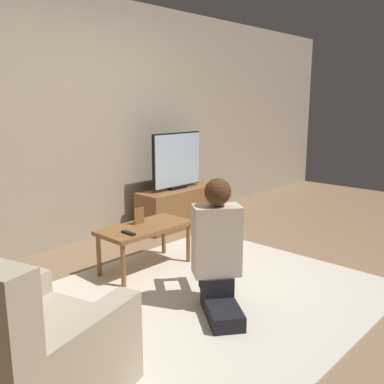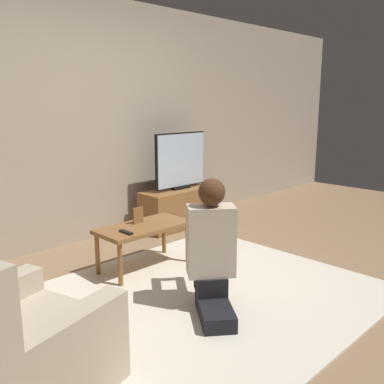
{
  "view_description": "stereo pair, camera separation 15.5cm",
  "coord_description": "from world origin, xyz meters",
  "px_view_note": "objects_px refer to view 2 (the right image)",
  "views": [
    {
      "loc": [
        -2.42,
        -2.04,
        1.51
      ],
      "look_at": [
        0.51,
        0.7,
        0.65
      ],
      "focal_mm": 40.0,
      "sensor_mm": 36.0,
      "label": 1
    },
    {
      "loc": [
        -2.32,
        -2.15,
        1.51
      ],
      "look_at": [
        0.51,
        0.7,
        0.65
      ],
      "focal_mm": 40.0,
      "sensor_mm": 36.0,
      "label": 2
    }
  ],
  "objects_px": {
    "tv": "(180,161)",
    "coffee_table": "(144,231)",
    "armchair": "(9,354)",
    "person_kneeling": "(211,247)"
  },
  "relations": [
    {
      "from": "armchair",
      "to": "tv",
      "type": "bearing_deg",
      "value": -74.13
    },
    {
      "from": "tv",
      "to": "coffee_table",
      "type": "bearing_deg",
      "value": -146.73
    },
    {
      "from": "tv",
      "to": "person_kneeling",
      "type": "relative_size",
      "value": 0.79
    },
    {
      "from": "coffee_table",
      "to": "person_kneeling",
      "type": "bearing_deg",
      "value": -97.93
    },
    {
      "from": "coffee_table",
      "to": "person_kneeling",
      "type": "distance_m",
      "value": 0.96
    },
    {
      "from": "tv",
      "to": "coffee_table",
      "type": "height_order",
      "value": "tv"
    },
    {
      "from": "armchair",
      "to": "person_kneeling",
      "type": "bearing_deg",
      "value": -106.46
    },
    {
      "from": "tv",
      "to": "coffee_table",
      "type": "relative_size",
      "value": 0.9
    },
    {
      "from": "tv",
      "to": "coffee_table",
      "type": "xyz_separation_m",
      "value": [
        -1.19,
        -0.78,
        -0.44
      ]
    },
    {
      "from": "tv",
      "to": "armchair",
      "type": "relative_size",
      "value": 0.76
    }
  ]
}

